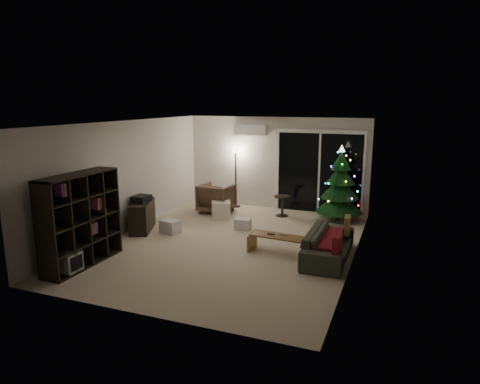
% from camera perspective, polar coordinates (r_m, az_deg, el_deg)
% --- Properties ---
extents(room, '(6.50, 7.51, 2.60)m').
position_cam_1_polar(room, '(9.95, 4.40, 1.00)').
color(room, beige).
rests_on(room, ground).
extents(bookshelf, '(0.98, 1.72, 1.68)m').
position_cam_1_polar(bookshelf, '(8.28, -21.54, -3.36)').
color(bookshelf, black).
rests_on(bookshelf, floor).
extents(media_cabinet, '(0.77, 1.15, 0.67)m').
position_cam_1_polar(media_cabinet, '(10.06, -12.91, -3.13)').
color(media_cabinet, black).
rests_on(media_cabinet, floor).
extents(stereo, '(0.34, 0.40, 0.14)m').
position_cam_1_polar(stereo, '(9.96, -13.02, -0.87)').
color(stereo, black).
rests_on(stereo, media_cabinet).
extents(armchair, '(0.86, 0.89, 0.77)m').
position_cam_1_polar(armchair, '(11.38, -3.14, -0.81)').
color(armchair, brown).
rests_on(armchair, floor).
extents(ottoman, '(0.61, 0.61, 0.42)m').
position_cam_1_polar(ottoman, '(10.88, -2.55, -2.37)').
color(ottoman, silver).
rests_on(ottoman, floor).
extents(cardboard_box_a, '(0.47, 0.41, 0.29)m').
position_cam_1_polar(cardboard_box_a, '(9.79, -9.27, -4.55)').
color(cardboard_box_a, silver).
rests_on(cardboard_box_a, floor).
extents(cardboard_box_b, '(0.40, 0.32, 0.26)m').
position_cam_1_polar(cardboard_box_b, '(9.91, 0.38, -4.29)').
color(cardboard_box_b, silver).
rests_on(cardboard_box_b, floor).
extents(side_table, '(0.53, 0.53, 0.53)m').
position_cam_1_polar(side_table, '(11.07, 5.66, -1.86)').
color(side_table, black).
rests_on(side_table, floor).
extents(floor_lamp, '(0.26, 0.26, 1.64)m').
position_cam_1_polar(floor_lamp, '(11.87, -0.57, 1.89)').
color(floor_lamp, black).
rests_on(floor_lamp, floor).
extents(sofa, '(0.75, 1.88, 0.55)m').
position_cam_1_polar(sofa, '(8.28, 11.72, -6.84)').
color(sofa, black).
rests_on(sofa, floor).
extents(sofa_throw, '(0.59, 1.35, 0.05)m').
position_cam_1_polar(sofa_throw, '(8.26, 11.07, -5.97)').
color(sofa_throw, maroon).
rests_on(sofa_throw, sofa).
extents(cushion_a, '(0.14, 0.37, 0.36)m').
position_cam_1_polar(cushion_a, '(8.80, 14.11, -4.31)').
color(cushion_a, brown).
rests_on(cushion_a, sofa).
extents(cushion_b, '(0.13, 0.37, 0.36)m').
position_cam_1_polar(cushion_b, '(7.56, 12.83, -6.95)').
color(cushion_b, maroon).
rests_on(cushion_b, sofa).
extents(coffee_table, '(1.18, 0.51, 0.36)m').
position_cam_1_polar(coffee_table, '(8.43, 5.12, -6.96)').
color(coffee_table, '#A27B38').
rests_on(coffee_table, floor).
extents(remote_a, '(0.14, 0.04, 0.02)m').
position_cam_1_polar(remote_a, '(8.41, 4.16, -5.62)').
color(remote_a, black).
rests_on(remote_a, coffee_table).
extents(remote_b, '(0.14, 0.08, 0.02)m').
position_cam_1_polar(remote_b, '(8.39, 5.90, -5.70)').
color(remote_b, slate).
rests_on(remote_b, coffee_table).
extents(christmas_tree, '(1.30, 1.30, 1.87)m').
position_cam_1_polar(christmas_tree, '(10.78, 13.21, 1.14)').
color(christmas_tree, '#11401B').
rests_on(christmas_tree, floor).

